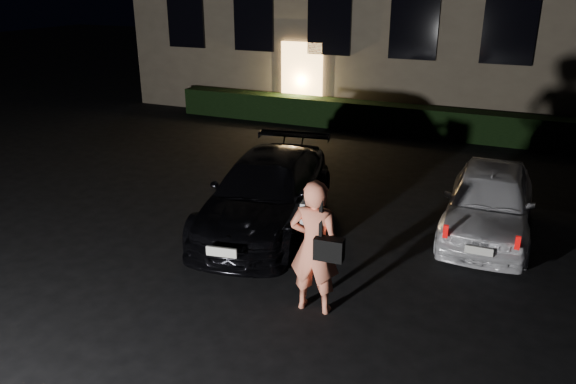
% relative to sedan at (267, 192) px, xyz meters
% --- Properties ---
extents(ground, '(80.00, 80.00, 0.00)m').
position_rel_sedan_xyz_m(ground, '(0.86, -2.79, -0.66)').
color(ground, black).
rests_on(ground, ground).
extents(hedge, '(15.00, 0.70, 0.85)m').
position_rel_sedan_xyz_m(hedge, '(0.86, 7.71, -0.23)').
color(hedge, black).
rests_on(hedge, ground).
extents(sedan, '(2.53, 4.76, 1.31)m').
position_rel_sedan_xyz_m(sedan, '(0.00, 0.00, 0.00)').
color(sedan, black).
rests_on(sedan, ground).
extents(hatch, '(1.56, 3.73, 1.26)m').
position_rel_sedan_xyz_m(hatch, '(3.84, 1.29, -0.02)').
color(hatch, white).
rests_on(hatch, ground).
extents(man, '(0.82, 0.51, 1.94)m').
position_rel_sedan_xyz_m(man, '(1.86, -2.35, 0.32)').
color(man, '#F78360').
rests_on(man, ground).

